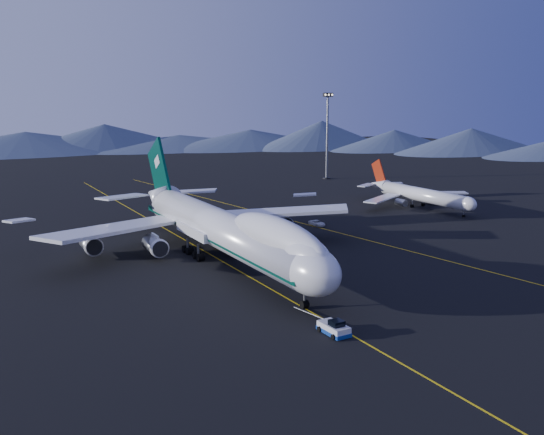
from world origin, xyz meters
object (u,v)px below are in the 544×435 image
second_jet (419,194)px  service_van (317,223)px  pushback_tug (334,329)px  floodlight_mast (327,136)px  boeing_747 (222,228)px

second_jet → service_van: second_jet is taller
pushback_tug → service_van: size_ratio=1.01×
floodlight_mast → pushback_tug: bearing=-123.5°
pushback_tug → service_van: (31.62, 52.35, 0.01)m
boeing_747 → pushback_tug: bearing=-92.6°
floodlight_mast → boeing_747: bearing=-133.2°
boeing_747 → service_van: bearing=29.0°
pushback_tug → second_jet: 88.99m
second_jet → floodlight_mast: (9.49, 56.04, 11.32)m
boeing_747 → pushback_tug: 36.14m
service_van → floodlight_mast: floodlight_mast is taller
pushback_tug → second_jet: bearing=39.7°
pushback_tug → floodlight_mast: bearing=54.7°
second_jet → floodlight_mast: size_ratio=1.32×
boeing_747 → second_jet: size_ratio=1.90×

